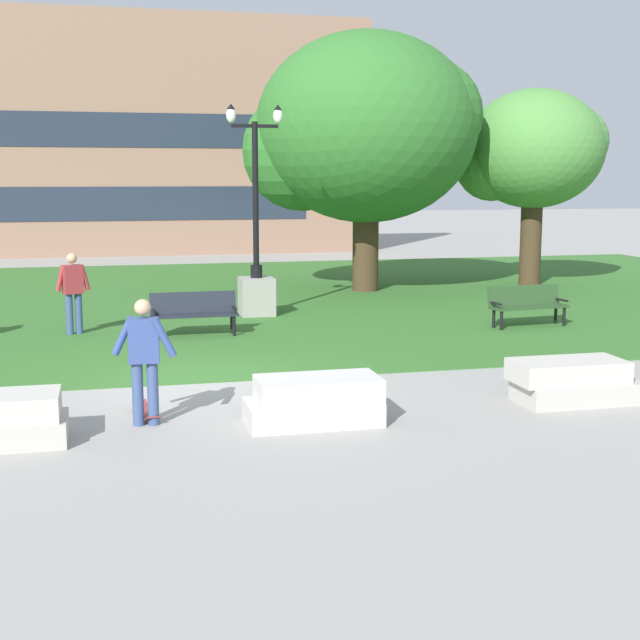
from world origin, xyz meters
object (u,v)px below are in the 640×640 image
Objects in this scene: park_bench_far_left at (194,311)px; lamp_post_center at (256,273)px; skateboard at (146,411)px; person_bystander_near_lawn at (73,289)px; person_skateboarder at (144,355)px; concrete_block_right at (573,382)px; concrete_block_left at (315,401)px; park_bench_near_right at (527,303)px.

park_bench_far_left is 0.36× the size of lamp_post_center.
person_bystander_near_lawn is (-1.17, 6.99, 0.90)m from skateboard.
person_skateboarder is 1.65× the size of skateboard.
person_skateboarder is (-6.21, 0.23, 0.66)m from concrete_block_right.
skateboard is (-2.21, 0.86, -0.22)m from concrete_block_left.
park_bench_far_left is at bearing -17.33° from person_bystander_near_lawn.
park_bench_far_left is (-4.91, 6.86, 0.23)m from concrete_block_right.
concrete_block_right is 1.83× the size of skateboard.
concrete_block_right is 0.38× the size of lamp_post_center.
person_bystander_near_lawn reaches higher than concrete_block_right.
park_bench_near_right is 0.37× the size of lamp_post_center.
park_bench_near_right reaches higher than concrete_block_right.
lamp_post_center reaches higher than park_bench_far_left.
person_bystander_near_lawn is (-7.35, 7.62, 0.68)m from concrete_block_right.
concrete_block_left is 9.13m from park_bench_near_right.
lamp_post_center is at bearing 151.62° from park_bench_near_right.
person_skateboarder is 7.49m from person_bystander_near_lawn.
skateboard is 0.58× the size of park_bench_far_left.
lamp_post_center is 4.51m from person_bystander_near_lawn.
skateboard is 7.15m from person_bystander_near_lawn.
park_bench_near_right is at bearing 45.81° from concrete_block_left.
concrete_block_left is at bearing -21.37° from skateboard.
park_bench_near_right is at bearing -28.38° from lamp_post_center.
person_bystander_near_lawn is (-9.74, 1.31, 0.45)m from park_bench_near_right.
park_bench_far_left is 3.04m from lamp_post_center.
park_bench_near_right is at bearing -7.68° from person_bystander_near_lawn.
concrete_block_right is (3.98, 0.24, 0.00)m from concrete_block_left.
park_bench_far_left reaches higher than concrete_block_right.
skateboard is at bearing 87.08° from person_skateboarder.
park_bench_far_left is (-0.93, 7.10, 0.23)m from concrete_block_left.
person_skateboarder is 10.54m from park_bench_near_right.
person_bystander_near_lawn is at bearing 133.96° from concrete_block_right.
park_bench_near_right is at bearing 69.28° from concrete_block_right.
person_skateboarder is at bearing -144.70° from park_bench_near_right.
park_bench_far_left reaches higher than skateboard.
park_bench_near_right is 6.34m from lamp_post_center.
person_skateboarder reaches higher than skateboard.
skateboard is 0.61× the size of person_bystander_near_lawn.
person_bystander_near_lawn reaches higher than park_bench_far_left.
park_bench_near_right is at bearing 33.54° from skateboard.
park_bench_near_right is (2.39, 6.31, 0.23)m from concrete_block_right.
park_bench_far_left is (-7.30, 0.55, 0.00)m from park_bench_near_right.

